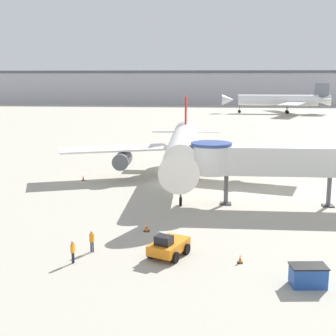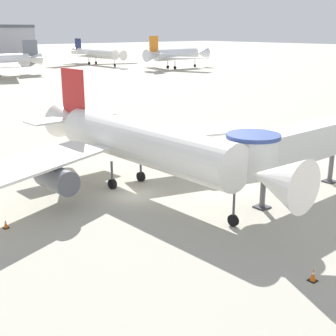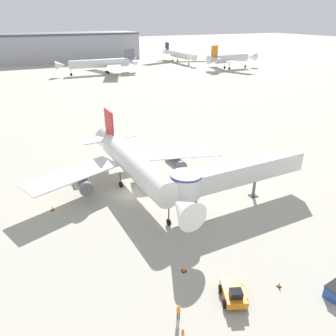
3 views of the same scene
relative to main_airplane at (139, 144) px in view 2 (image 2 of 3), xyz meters
name	(u,v)px [view 2 (image 2 of 3)]	position (x,y,z in m)	size (l,w,h in m)	color
ground_plane	(134,196)	(-1.36, -1.07, -4.25)	(800.00, 800.00, 0.00)	#A8A393
main_airplane	(139,144)	(0.00, 0.00, 0.00)	(32.29, 30.16, 10.06)	white
jet_bridge	(307,141)	(10.68, -9.81, 0.36)	(21.60, 4.09, 6.29)	silver
traffic_cone_port_wing	(6,224)	(-12.48, -0.60, -3.93)	(0.41, 0.41, 0.68)	black
traffic_cone_near_nose	(313,275)	(-1.89, -19.12, -3.87)	(0.48, 0.48, 0.80)	black
background_jet_orange_tail	(175,54)	(90.27, 99.61, 0.83)	(30.26, 32.53, 11.63)	silver
background_jet_navy_tail	(95,53)	(78.47, 135.25, 0.19)	(41.54, 37.44, 10.11)	white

